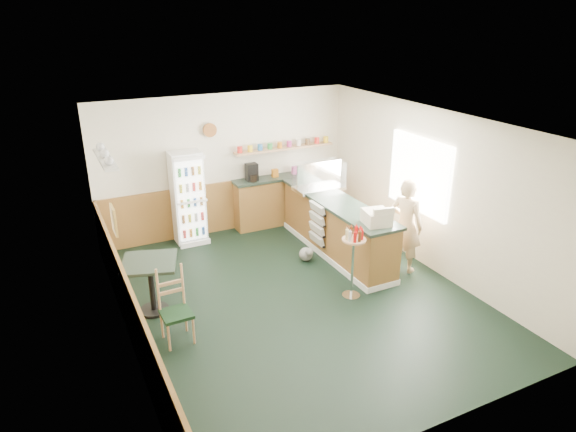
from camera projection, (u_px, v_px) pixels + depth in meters
ground at (296, 297)px, 7.91m from camera, size 6.00×6.00×0.00m
room_envelope at (262, 192)px, 7.85m from camera, size 5.04×6.02×2.72m
service_counter at (336, 229)px, 9.18m from camera, size 0.68×3.01×1.01m
back_counter at (286, 197)px, 10.52m from camera, size 2.24×0.42×1.69m
drinks_fridge at (188, 198)px, 9.51m from camera, size 0.57×0.51×1.74m
display_case at (319, 176)px, 9.42m from camera, size 0.91×0.48×0.52m
cash_register at (377, 217)px, 7.97m from camera, size 0.45×0.46×0.22m
shopkeeper at (406, 225)px, 8.47m from camera, size 0.57×0.65×1.62m
condiment_stand at (353, 251)px, 7.66m from camera, size 0.36×0.36×1.13m
newspaper_rack at (317, 224)px, 9.04m from camera, size 0.10×0.48×0.76m
cafe_table at (151, 276)px, 7.33m from camera, size 0.94×0.94×0.82m
cafe_chair at (174, 303)px, 6.74m from camera, size 0.40×0.40×1.04m
dog_doorstop at (307, 254)px, 9.00m from camera, size 0.24×0.31×0.29m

